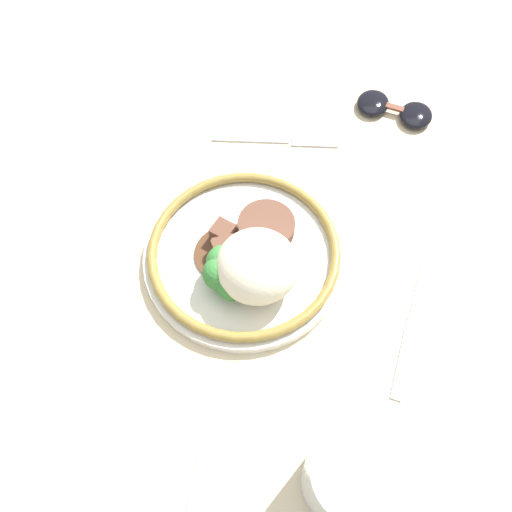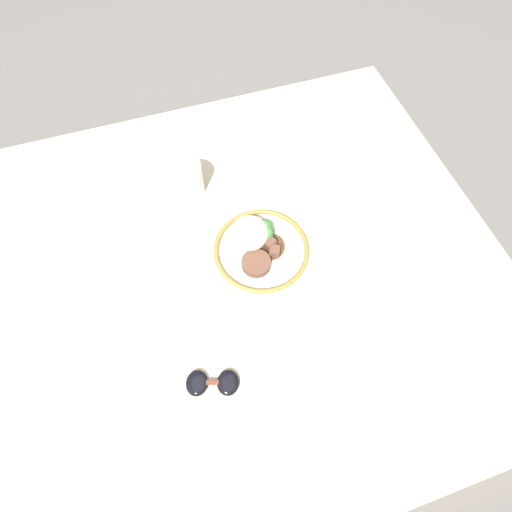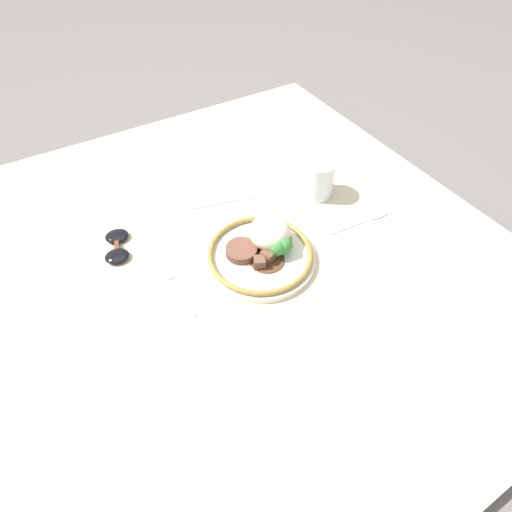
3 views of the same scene
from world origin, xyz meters
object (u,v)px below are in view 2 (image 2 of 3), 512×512
Objects in this scene: juice_glass at (187,180)px; knife at (175,257)px; sunglasses at (213,383)px; fork at (271,331)px; spoon at (236,161)px; plate at (259,245)px.

knife is at bearing 156.67° from juice_glass.
juice_glass is 0.79× the size of sunglasses.
juice_glass is 0.21m from knife.
sunglasses reaches higher than fork.
spoon is (0.24, -0.23, 0.00)m from knife.
sunglasses is (-0.50, 0.07, -0.03)m from juice_glass.
fork is 0.49m from spoon.
spoon is (0.49, -0.07, 0.00)m from fork.
knife is (0.04, 0.20, -0.02)m from plate.
plate is 1.09× the size of knife.
plate is 1.36× the size of fork.
fork is at bearing -48.09° from sunglasses.
plate is 0.26m from juice_glass.
juice_glass is at bearing -9.29° from knife.
plate is at bearing -88.27° from knife.
knife is (-0.18, 0.08, -0.04)m from juice_glass.
spoon is at bearing -29.03° from knife.
spoon is at bearing -5.79° from plate.
knife is at bearing 77.69° from plate.
spoon is at bearing -100.42° from fork.
juice_glass reaches higher than knife.
juice_glass is at bearing -82.14° from fork.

